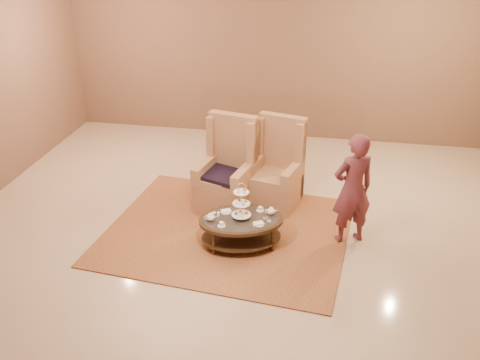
% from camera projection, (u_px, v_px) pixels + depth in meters
% --- Properties ---
extents(ground, '(8.00, 8.00, 0.00)m').
position_uv_depth(ground, '(233.00, 241.00, 7.32)').
color(ground, beige).
rests_on(ground, ground).
extents(ceiling, '(8.00, 8.00, 0.02)m').
position_uv_depth(ceiling, '(233.00, 241.00, 7.32)').
color(ceiling, beige).
rests_on(ceiling, ground).
extents(wall_back, '(8.00, 0.04, 3.50)m').
position_uv_depth(wall_back, '(274.00, 48.00, 10.05)').
color(wall_back, brown).
rests_on(wall_back, ground).
extents(rug, '(3.55, 3.06, 0.02)m').
position_uv_depth(rug, '(227.00, 231.00, 7.53)').
color(rug, '#A9703C').
rests_on(rug, ground).
extents(tea_table, '(1.30, 1.07, 0.94)m').
position_uv_depth(tea_table, '(241.00, 223.00, 7.08)').
color(tea_table, black).
rests_on(tea_table, ground).
extents(armchair_left, '(0.90, 0.92, 1.40)m').
position_uv_depth(armchair_left, '(228.00, 177.00, 8.03)').
color(armchair_left, '#B37D54').
rests_on(armchair_left, ground).
extents(armchair_right, '(0.89, 0.91, 1.35)m').
position_uv_depth(armchair_right, '(276.00, 175.00, 8.13)').
color(armchair_right, '#B37D54').
rests_on(armchair_right, ground).
extents(person, '(0.68, 0.59, 1.57)m').
position_uv_depth(person, '(353.00, 189.00, 7.00)').
color(person, brown).
rests_on(person, ground).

